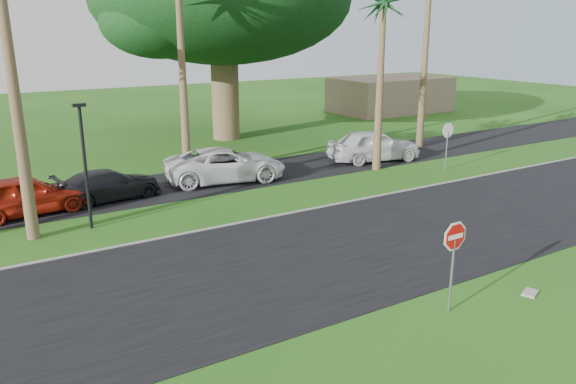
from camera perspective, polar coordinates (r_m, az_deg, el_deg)
The scene contains 14 objects.
ground at distance 17.29m, azimuth 7.49°, elevation -8.29°, with size 120.00×120.00×0.00m, color #1E5214.
road at distance 18.75m, azimuth 3.64°, elevation -6.15°, with size 120.00×8.00×0.02m, color black.
parking_strip at distance 27.54m, azimuth -9.00°, elevation 1.04°, with size 120.00×5.00×0.02m, color black.
curb at distance 21.95m, azimuth -2.44°, elevation -2.67°, with size 120.00×0.12×0.06m, color gray.
stop_sign_near at distance 14.95m, azimuth 16.50°, elevation -5.51°, with size 1.05×0.07×2.62m.
stop_sign_far at distance 30.33m, azimuth 15.90°, elevation 5.44°, with size 1.05×0.07×2.62m.
palm_right_near at distance 29.21m, azimuth 9.68°, elevation 18.10°, with size 5.00×5.00×9.50m.
streetlight_right at distance 21.49m, azimuth -19.97°, elevation 3.20°, with size 0.45×0.25×4.64m.
building_far at distance 51.43m, azimuth 10.33°, elevation 9.70°, with size 10.00×6.00×3.00m, color gray.
car_red at distance 24.50m, azimuth -25.13°, elevation -0.31°, with size 1.91×4.74×1.62m, color #9A1B0C.
car_dark at distance 25.40m, azimuth -17.76°, elevation 0.67°, with size 1.84×4.53×1.31m, color black.
car_minivan at distance 27.33m, azimuth -6.36°, elevation 2.75°, with size 2.68×5.81×1.62m, color white.
car_pickup at distance 31.71m, azimuth 8.74°, elevation 4.68°, with size 2.08×5.18×1.77m, color silver.
utility_slab at distance 17.36m, azimuth 23.38°, elevation -9.37°, with size 0.55×0.35×0.06m, color gray.
Camera 1 is at (-10.05, -12.12, 7.15)m, focal length 35.00 mm.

